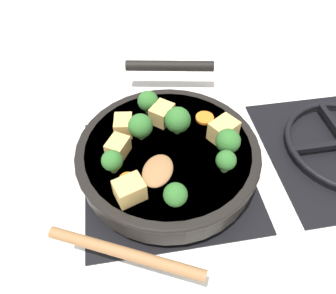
% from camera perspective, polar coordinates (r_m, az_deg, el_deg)
% --- Properties ---
extents(ground_plane, '(2.40, 2.40, 0.00)m').
position_cam_1_polar(ground_plane, '(0.62, 0.00, -4.64)').
color(ground_plane, white).
extents(front_burner_grate, '(0.31, 0.31, 0.03)m').
position_cam_1_polar(front_burner_grate, '(0.61, 0.00, -3.97)').
color(front_burner_grate, black).
rests_on(front_burner_grate, ground_plane).
extents(skillet_pan, '(0.44, 0.32, 0.05)m').
position_cam_1_polar(skillet_pan, '(0.58, 0.00, -1.17)').
color(skillet_pan, black).
rests_on(skillet_pan, front_burner_grate).
extents(wooden_spoon, '(0.22, 0.20, 0.02)m').
position_cam_1_polar(wooden_spoon, '(0.48, -4.65, -11.22)').
color(wooden_spoon, olive).
rests_on(wooden_spoon, skillet_pan).
extents(tofu_cube_center_large, '(0.05, 0.05, 0.03)m').
position_cam_1_polar(tofu_cube_center_large, '(0.49, -6.70, -7.47)').
color(tofu_cube_center_large, tan).
rests_on(tofu_cube_center_large, skillet_pan).
extents(tofu_cube_near_handle, '(0.05, 0.05, 0.03)m').
position_cam_1_polar(tofu_cube_near_handle, '(0.60, -0.70, 5.86)').
color(tofu_cube_near_handle, tan).
rests_on(tofu_cube_near_handle, skillet_pan).
extents(tofu_cube_east_chunk, '(0.05, 0.05, 0.03)m').
position_cam_1_polar(tofu_cube_east_chunk, '(0.55, -8.72, 0.20)').
color(tofu_cube_east_chunk, tan).
rests_on(tofu_cube_east_chunk, skillet_pan).
extents(tofu_cube_west_chunk, '(0.04, 0.04, 0.03)m').
position_cam_1_polar(tofu_cube_west_chunk, '(0.58, -7.76, 3.73)').
color(tofu_cube_west_chunk, tan).
rests_on(tofu_cube_west_chunk, skillet_pan).
extents(tofu_cube_back_piece, '(0.05, 0.06, 0.04)m').
position_cam_1_polar(tofu_cube_back_piece, '(0.58, 9.63, 2.84)').
color(tofu_cube_back_piece, tan).
rests_on(tofu_cube_back_piece, skillet_pan).
extents(broccoli_floret_near_spoon, '(0.04, 0.04, 0.05)m').
position_cam_1_polar(broccoli_floret_near_spoon, '(0.56, -4.82, 3.64)').
color(broccoli_floret_near_spoon, '#709956').
rests_on(broccoli_floret_near_spoon, skillet_pan).
extents(broccoli_floret_center_top, '(0.04, 0.04, 0.04)m').
position_cam_1_polar(broccoli_floret_center_top, '(0.48, 1.30, -8.34)').
color(broccoli_floret_center_top, '#709956').
rests_on(broccoli_floret_center_top, skillet_pan).
extents(broccoli_floret_east_rim, '(0.04, 0.04, 0.05)m').
position_cam_1_polar(broccoli_floret_east_rim, '(0.55, 10.40, 0.99)').
color(broccoli_floret_east_rim, '#709956').
rests_on(broccoli_floret_east_rim, skillet_pan).
extents(broccoli_floret_west_rim, '(0.03, 0.03, 0.04)m').
position_cam_1_polar(broccoli_floret_west_rim, '(0.52, 10.06, -2.35)').
color(broccoli_floret_west_rim, '#709956').
rests_on(broccoli_floret_west_rim, skillet_pan).
extents(broccoli_floret_north_edge, '(0.03, 0.03, 0.04)m').
position_cam_1_polar(broccoli_floret_north_edge, '(0.52, -9.69, -2.39)').
color(broccoli_floret_north_edge, '#709956').
rests_on(broccoli_floret_north_edge, skillet_pan).
extents(broccoli_floret_south_cluster, '(0.04, 0.04, 0.05)m').
position_cam_1_polar(broccoli_floret_south_cluster, '(0.61, -3.50, 7.93)').
color(broccoli_floret_south_cluster, '#709956').
rests_on(broccoli_floret_south_cluster, skillet_pan).
extents(broccoli_floret_mid_floret, '(0.05, 0.05, 0.05)m').
position_cam_1_polar(broccoli_floret_mid_floret, '(0.57, 1.68, 4.70)').
color(broccoli_floret_mid_floret, '#709956').
rests_on(broccoli_floret_mid_floret, skillet_pan).
extents(carrot_slice_orange_thin, '(0.03, 0.03, 0.01)m').
position_cam_1_polar(carrot_slice_orange_thin, '(0.52, -7.06, -5.65)').
color(carrot_slice_orange_thin, orange).
rests_on(carrot_slice_orange_thin, skillet_pan).
extents(carrot_slice_near_center, '(0.03, 0.03, 0.01)m').
position_cam_1_polar(carrot_slice_near_center, '(0.62, 6.41, 5.05)').
color(carrot_slice_near_center, orange).
rests_on(carrot_slice_near_center, skillet_pan).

